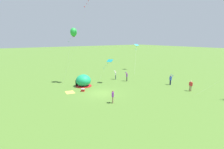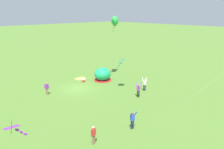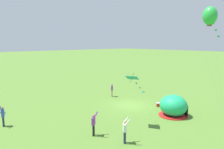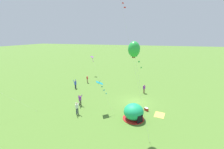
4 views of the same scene
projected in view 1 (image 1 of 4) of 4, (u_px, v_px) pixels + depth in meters
ground_plane at (101, 93)px, 26.97m from camera, size 300.00×300.00×0.00m
popup_tent at (83, 81)px, 30.72m from camera, size 2.81×2.81×2.10m
picnic_blanket at (70, 92)px, 27.41m from camera, size 1.88×1.54×0.01m
cooler_box at (83, 90)px, 27.81m from camera, size 0.63×0.64×0.44m
person_strolling at (171, 79)px, 31.64m from camera, size 0.71×0.60×1.89m
person_center_field at (191, 85)px, 27.85m from camera, size 0.59×0.29×1.72m
person_far_back at (116, 75)px, 35.89m from camera, size 0.72×0.68×1.89m
person_flying_kite at (127, 76)px, 34.37m from camera, size 0.70×0.71×1.89m
person_near_tent at (113, 96)px, 22.69m from camera, size 0.46×0.43×1.72m
kite_cyan at (136, 46)px, 45.65m from camera, size 5.54×5.65×7.04m
kite_green at (74, 32)px, 31.28m from camera, size 1.77×2.73×10.17m
kite_teal at (109, 62)px, 32.19m from camera, size 1.39×3.07×4.69m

